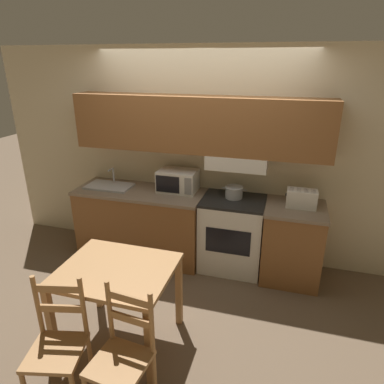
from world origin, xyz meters
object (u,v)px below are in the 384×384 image
stove_range (232,234)px  chair_left_of_table (58,345)px  sink_basin (109,186)px  chair_right_of_table (123,357)px  cooking_pot (234,192)px  microwave (178,181)px  toaster (302,198)px  dining_table (117,280)px

stove_range → chair_left_of_table: bearing=-114.6°
sink_basin → chair_left_of_table: (0.64, -2.01, -0.47)m
sink_basin → chair_right_of_table: sink_basin is taller
cooking_pot → chair_left_of_table: cooking_pot is taller
stove_range → sink_basin: (-1.57, -0.02, 0.46)m
stove_range → cooking_pot: cooking_pot is taller
microwave → chair_left_of_table: bearing=-96.1°
stove_range → chair_left_of_table: chair_left_of_table is taller
cooking_pot → chair_left_of_table: size_ratio=0.31×
stove_range → toaster: toaster is taller
sink_basin → chair_right_of_table: (1.15, -1.98, -0.47)m
sink_basin → chair_right_of_table: size_ratio=0.60×
stove_range → sink_basin: size_ratio=1.57×
chair_left_of_table → sink_basin: bearing=94.4°
stove_range → chair_right_of_table: (-0.43, -2.00, -0.01)m
toaster → dining_table: toaster is taller
toaster → sink_basin: (-2.31, -0.02, -0.08)m
toaster → chair_left_of_table: bearing=-129.3°
stove_range → dining_table: size_ratio=0.94×
cooking_pot → dining_table: size_ratio=0.31×
stove_range → chair_left_of_table: 2.24m
cooking_pot → sink_basin: size_ratio=0.52×
cooking_pot → dining_table: cooking_pot is taller
microwave → dining_table: size_ratio=0.50×
stove_range → chair_right_of_table: 2.04m
dining_table → chair_right_of_table: chair_right_of_table is taller
stove_range → microwave: size_ratio=1.90×
cooking_pot → sink_basin: sink_basin is taller
toaster → chair_left_of_table: size_ratio=0.35×
microwave → chair_right_of_table: 2.19m
cooking_pot → chair_right_of_table: cooking_pot is taller
toaster → dining_table: 2.10m
cooking_pot → sink_basin: bearing=-177.1°
stove_range → dining_table: 1.65m
dining_table → chair_right_of_table: (0.31, -0.54, -0.21)m
microwave → chair_left_of_table: microwave is taller
toaster → stove_range: bearing=179.8°
dining_table → microwave: bearing=88.8°
toaster → dining_table: (-1.47, -1.46, -0.34)m
microwave → sink_basin: size_ratio=0.82×
stove_range → cooking_pot: bearing=98.9°
microwave → toaster: size_ratio=1.41×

